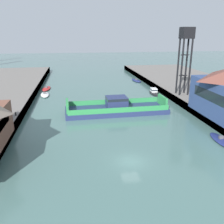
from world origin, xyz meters
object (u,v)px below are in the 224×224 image
at_px(moored_boat_near_left, 154,92).
at_px(moored_boat_mid_left, 45,95).
at_px(moored_boat_mid_right, 46,89).
at_px(crane_tower, 186,44).
at_px(moored_boat_near_right, 136,80).
at_px(moored_boat_far_left, 221,140).
at_px(chain_ferry, 117,108).

xyz_separation_m(moored_boat_near_left, moored_boat_mid_left, (-31.61, 2.35, -0.26)).
distance_m(moored_boat_mid_left, moored_boat_mid_right, 8.21).
xyz_separation_m(moored_boat_near_left, crane_tower, (4.65, -8.56, 13.82)).
relative_size(moored_boat_near_right, crane_tower, 0.46).
distance_m(moored_boat_near_left, moored_boat_far_left, 34.12).
bearing_deg(moored_boat_far_left, moored_boat_mid_right, 125.60).
bearing_deg(moored_boat_far_left, crane_tower, 79.83).
height_order(moored_boat_near_left, crane_tower, crane_tower).
height_order(chain_ferry, moored_boat_near_right, chain_ferry).
height_order(chain_ferry, moored_boat_far_left, chain_ferry).
bearing_deg(moored_boat_near_left, chain_ferry, -130.95).
bearing_deg(moored_boat_near_right, chain_ferry, -111.13).
relative_size(moored_boat_near_left, moored_boat_near_right, 1.01).
distance_m(moored_boat_near_right, moored_boat_mid_right, 32.97).
distance_m(moored_boat_near_left, crane_tower, 16.91).
height_order(moored_boat_far_left, crane_tower, crane_tower).
bearing_deg(crane_tower, moored_boat_near_right, 99.81).
height_order(moored_boat_mid_left, moored_boat_mid_right, moored_boat_mid_left).
relative_size(moored_boat_mid_left, moored_boat_mid_right, 0.95).
distance_m(chain_ferry, moored_boat_near_right, 38.66).
bearing_deg(moored_boat_near_left, moored_boat_near_right, 90.70).
bearing_deg(moored_boat_far_left, moored_boat_mid_left, 130.97).
height_order(moored_boat_near_right, moored_boat_mid_left, moored_boat_mid_left).
bearing_deg(moored_boat_near_left, crane_tower, -61.49).
bearing_deg(moored_boat_far_left, moored_boat_near_right, 90.33).
bearing_deg(moored_boat_near_right, moored_boat_far_left, -89.67).
xyz_separation_m(moored_boat_near_left, moored_boat_mid_right, (-31.91, 10.56, -0.28)).
xyz_separation_m(moored_boat_mid_right, crane_tower, (36.56, -19.12, 14.11)).
bearing_deg(chain_ferry, moored_boat_near_right, 68.87).
height_order(moored_boat_near_left, moored_boat_mid_right, moored_boat_near_left).
bearing_deg(crane_tower, chain_ferry, -157.57).
xyz_separation_m(moored_boat_near_right, moored_boat_mid_left, (-31.37, -17.37, 0.05)).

